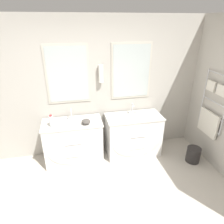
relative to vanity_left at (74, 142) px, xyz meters
The scene contains 8 objects.
wall_back 1.04m from the vanity_left, 43.77° to the left, with size 5.89×0.16×2.60m.
vanity_left is the anchor object (origin of this frame).
vanity_right 1.17m from the vanity_left, ahead, with size 1.07×0.60×0.82m.
faucet_left 0.53m from the vanity_left, 90.00° to the left, with size 0.17×0.13×0.21m.
faucet_right 1.28m from the vanity_left, ahead, with size 0.17×0.13×0.21m.
toiletry_bottle 0.61m from the vanity_left, behind, with size 0.07×0.07×0.22m.
amenity_bowl 0.52m from the vanity_left, 20.02° to the right, with size 0.16×0.16×0.09m.
waste_bin 2.29m from the vanity_left, 12.46° to the right, with size 0.26×0.26×0.29m.
Camera 1 is at (-0.32, -1.72, 2.48)m, focal length 32.00 mm.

